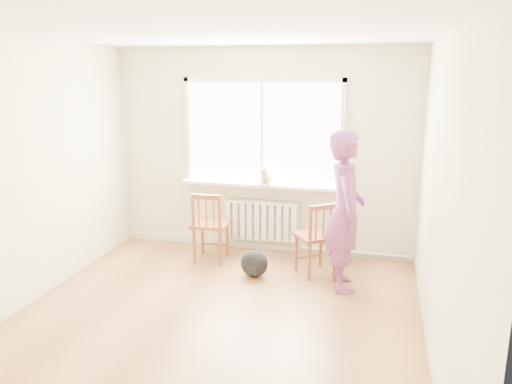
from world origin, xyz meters
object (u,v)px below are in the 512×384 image
Objects in this scene: backpack at (254,264)px; cat at (267,177)px; chair_right at (318,238)px; person at (345,211)px; chair_left at (210,227)px.

cat is at bearing 92.22° from backpack.
chair_right is 0.60m from person.
backpack is (-1.03, 0.03, -0.72)m from person.
chair_left is 1.01× the size of chair_right.
chair_left is 2.23× the size of cat.
backpack is at bearing 150.42° from chair_left.
chair_left reaches higher than backpack.
chair_left reaches higher than chair_right.
cat is (0.65, 0.42, 0.60)m from chair_left.
person is at bearing 165.46° from chair_left.
chair_left is 2.78× the size of backpack.
chair_right is 2.75× the size of backpack.
cat is at bearing -71.00° from chair_right.
chair_left is 1.39m from chair_right.
chair_left is 0.51× the size of person.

